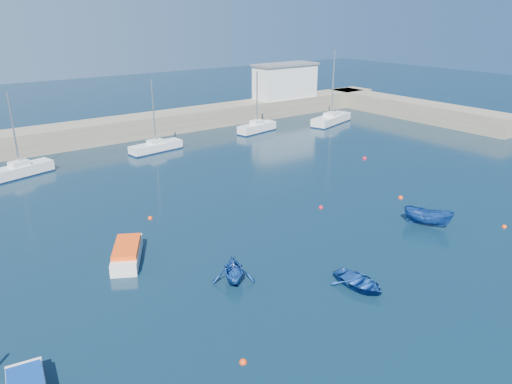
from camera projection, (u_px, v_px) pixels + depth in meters
ground at (394, 301)px, 28.53m from camera, size 220.00×220.00×0.00m
back_wall at (101, 131)px, 62.77m from camera, size 96.00×4.50×2.60m
right_arm at (412, 109)px, 76.85m from camera, size 4.50×32.00×2.60m
harbor_office at (285, 82)px, 78.27m from camera, size 10.00×4.00×5.00m
sailboat_5 at (20, 170)px, 49.73m from camera, size 6.59×3.42×8.42m
sailboat_6 at (156, 147)px, 58.57m from camera, size 6.58×2.60×8.37m
sailboat_7 at (257, 128)px, 67.78m from camera, size 6.24×2.75×8.11m
sailboat_8 at (331, 119)px, 72.90m from camera, size 8.40×4.54×10.49m
motorboat_1 at (127, 253)px, 33.01m from camera, size 3.72×4.91×1.15m
dinghy_center at (359, 282)px, 29.81m from camera, size 2.61×3.55×0.71m
dinghy_left at (233, 270)px, 30.37m from camera, size 3.76×3.90×1.58m
dinghy_right at (428, 217)px, 38.28m from camera, size 2.84×3.97×1.44m
buoy_0 at (243, 363)px, 23.56m from camera, size 0.38×0.38×0.38m
buoy_1 at (321, 208)px, 42.00m from camera, size 0.40×0.40×0.40m
buoy_2 at (401, 198)px, 44.20m from camera, size 0.43×0.43×0.43m
buoy_3 at (150, 218)px, 39.84m from camera, size 0.40×0.40×0.40m
buoy_4 at (365, 159)px, 55.88m from camera, size 0.49×0.49×0.49m
buoy_5 at (504, 227)px, 38.27m from camera, size 0.39×0.39×0.39m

